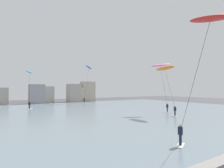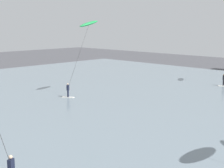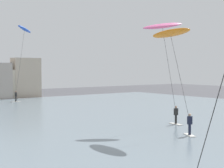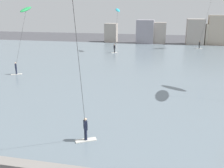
{
  "view_description": "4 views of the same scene",
  "coord_description": "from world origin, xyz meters",
  "views": [
    {
      "loc": [
        -11.3,
        -1.14,
        4.41
      ],
      "look_at": [
        0.49,
        16.79,
        4.97
      ],
      "focal_mm": 30.06,
      "sensor_mm": 36.0,
      "label": 1
    },
    {
      "loc": [
        15.32,
        0.54,
        8.19
      ],
      "look_at": [
        -0.0,
        16.18,
        4.22
      ],
      "focal_mm": 51.89,
      "sensor_mm": 36.0,
      "label": 2
    },
    {
      "loc": [
        -6.6,
        1.67,
        5.07
      ],
      "look_at": [
        2.16,
        13.13,
        4.42
      ],
      "focal_mm": 54.67,
      "sensor_mm": 36.0,
      "label": 3
    },
    {
      "loc": [
        5.71,
        -6.43,
        8.61
      ],
      "look_at": [
        2.12,
        10.52,
        3.37
      ],
      "focal_mm": 40.58,
      "sensor_mm": 36.0,
      "label": 4
    }
  ],
  "objects": [
    {
      "name": "kitesurfer_blue",
      "position": [
        14.26,
        51.01,
        10.13
      ],
      "size": [
        3.92,
        2.72,
        11.64
      ],
      "color": "silver",
      "rests_on": "water_bay"
    },
    {
      "name": "kitesurfer_pink",
      "position": [
        14.81,
        22.37,
        8.1
      ],
      "size": [
        3.72,
        2.59,
        9.2
      ],
      "color": "silver",
      "rests_on": "water_bay"
    },
    {
      "name": "kitesurfer_orange",
      "position": [
        12.67,
        19.42,
        7.21
      ],
      "size": [
        1.81,
        3.92,
        8.11
      ],
      "color": "silver",
      "rests_on": "water_bay"
    }
  ]
}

